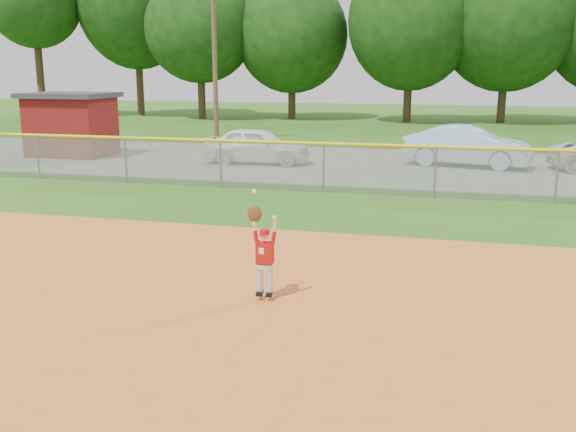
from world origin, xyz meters
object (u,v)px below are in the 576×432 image
object	(u,v)px
car_white_a	(257,145)
ballplayer	(263,251)
car_blue	(467,146)
utility_shed	(71,124)

from	to	relation	value
car_white_a	ballplayer	size ratio (longest dim) A/B	2.39
car_blue	ballplayer	size ratio (longest dim) A/B	2.69
ballplayer	car_blue	bearing A→B (deg)	77.94
car_white_a	utility_shed	size ratio (longest dim) A/B	1.16
car_white_a	car_blue	size ratio (longest dim) A/B	0.89
car_blue	utility_shed	distance (m)	16.52
utility_shed	ballplayer	xyz separation A→B (m)	(13.07, -14.98, -0.53)
car_blue	utility_shed	bearing A→B (deg)	104.77
car_blue	ballplayer	xyz separation A→B (m)	(-3.41, -15.97, 0.04)
utility_shed	ballplayer	bearing A→B (deg)	-48.90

